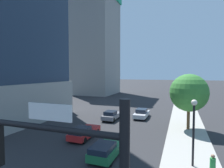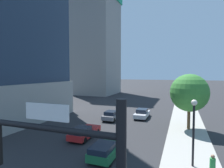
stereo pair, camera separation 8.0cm
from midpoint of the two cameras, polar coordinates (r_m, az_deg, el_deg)
The scene contains 9 objects.
sidewalk at distance 21.50m, azimuth 22.24°, elevation -15.84°, with size 4.32×120.00×0.15m, color #9E9B93.
construction_building at distance 65.09m, azimuth -4.55°, elevation 13.57°, with size 13.09×15.34×40.80m.
street_lamp at distance 15.26m, azimuth 23.72°, elevation -10.50°, with size 0.44×0.44×4.97m.
street_tree at distance 24.75m, azimuth 22.53°, elevation -2.49°, with size 4.59×4.59×6.80m.
car_silver at distance 30.26m, azimuth 9.18°, elevation -8.83°, with size 1.85×4.49×1.42m.
car_red at distance 21.06m, azimuth -8.42°, elevation -14.25°, with size 1.80×4.47×1.36m.
car_gray at distance 28.59m, azimuth -0.00°, elevation -9.47°, with size 1.80×4.20×1.41m.
car_green at distance 16.58m, azimuth -1.49°, elevation -19.14°, with size 1.87×4.53×1.38m.
pedestrian_green_shirt at distance 14.38m, azimuth 28.36°, elevation -21.59°, with size 0.34×0.34×1.81m.
Camera 2 is at (7.37, -0.31, 7.05)m, focal length 30.09 mm.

